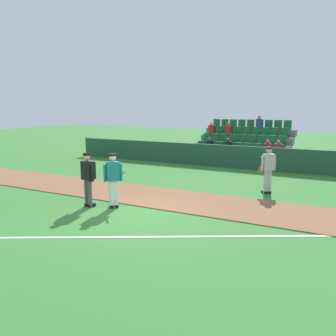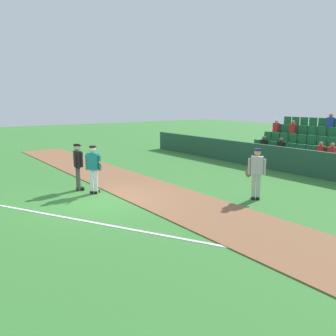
{
  "view_description": "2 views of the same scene",
  "coord_description": "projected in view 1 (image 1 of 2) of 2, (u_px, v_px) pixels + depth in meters",
  "views": [
    {
      "loc": [
        5.45,
        -8.44,
        3.18
      ],
      "look_at": [
        0.16,
        1.63,
        1.18
      ],
      "focal_mm": 36.84,
      "sensor_mm": 36.0,
      "label": 1
    },
    {
      "loc": [
        10.65,
        -4.81,
        3.31
      ],
      "look_at": [
        0.33,
        2.54,
        0.91
      ],
      "focal_mm": 37.59,
      "sensor_mm": 36.0,
      "label": 2
    }
  ],
  "objects": [
    {
      "name": "foul_line_chalk",
      "position": [
        229.0,
        237.0,
        8.59
      ],
      "size": [
        10.58,
        5.84,
        0.01
      ],
      "primitive_type": "cube",
      "rotation": [
        0.0,
        0.0,
        0.5
      ],
      "color": "white",
      "rests_on": "ground"
    },
    {
      "name": "infield_dirt_path",
      "position": [
        169.0,
        198.0,
        12.16
      ],
      "size": [
        28.0,
        2.65,
        0.03
      ],
      "primitive_type": "cube",
      "color": "brown",
      "rests_on": "ground"
    },
    {
      "name": "dugout_fence",
      "position": [
        232.0,
        157.0,
        18.38
      ],
      "size": [
        20.0,
        0.16,
        1.19
      ],
      "primitive_type": "cube",
      "color": "#234C38",
      "rests_on": "ground"
    },
    {
      "name": "stadium_bleachers",
      "position": [
        243.0,
        149.0,
        20.36
      ],
      "size": [
        5.55,
        3.8,
        2.7
      ],
      "color": "slate",
      "rests_on": "ground"
    },
    {
      "name": "runner_grey_jersey",
      "position": [
        268.0,
        168.0,
        12.73
      ],
      "size": [
        0.58,
        0.49,
        1.76
      ],
      "color": "#B2B2B2",
      "rests_on": "ground"
    },
    {
      "name": "ground_plane",
      "position": [
        138.0,
        214.0,
        10.4
      ],
      "size": [
        80.0,
        80.0,
        0.0
      ],
      "primitive_type": "plane",
      "color": "#387A33"
    },
    {
      "name": "batter_teal_jersey",
      "position": [
        113.0,
        178.0,
        10.91
      ],
      "size": [
        0.72,
        0.69,
        1.76
      ],
      "color": "white",
      "rests_on": "ground"
    },
    {
      "name": "umpire_home_plate",
      "position": [
        88.0,
        177.0,
        11.04
      ],
      "size": [
        0.58,
        0.36,
        1.76
      ],
      "color": "#4C4C4C",
      "rests_on": "ground"
    }
  ]
}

